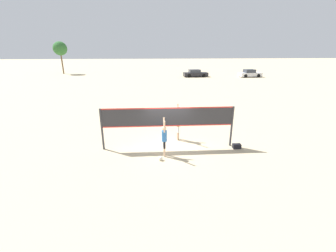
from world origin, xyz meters
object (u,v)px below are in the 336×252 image
(gear_bag, at_px, (237,146))
(player_blocker, at_px, (178,122))
(volleyball_net, at_px, (168,120))
(player_spiker, at_px, (164,137))
(parked_car_mid, at_px, (250,74))
(tree_left_cluster, at_px, (60,49))
(volleyball, at_px, (161,158))
(parked_car_near, at_px, (195,74))

(gear_bag, bearing_deg, player_blocker, 155.01)
(volleyball_net, bearing_deg, player_blocker, 57.70)
(player_blocker, height_order, gear_bag, player_blocker)
(player_spiker, height_order, gear_bag, player_spiker)
(parked_car_mid, height_order, tree_left_cluster, tree_left_cluster)
(volleyball_net, xyz_separation_m, player_spiker, (-0.27, -1.04, -0.60))
(gear_bag, xyz_separation_m, tree_left_cluster, (-23.91, 39.36, 5.01))
(player_spiker, bearing_deg, volleyball_net, -14.41)
(player_spiker, relative_size, parked_car_mid, 0.47)
(player_spiker, bearing_deg, volleyball, 156.62)
(gear_bag, relative_size, parked_car_mid, 0.10)
(player_blocker, bearing_deg, tree_left_cluster, -151.37)
(volleyball, xyz_separation_m, parked_car_mid, (18.40, 32.52, 0.53))
(tree_left_cluster, bearing_deg, player_blocker, -61.37)
(tree_left_cluster, bearing_deg, volleyball, -64.34)
(parked_car_near, bearing_deg, tree_left_cluster, 161.10)
(player_blocker, bearing_deg, volleyball, -24.13)
(player_spiker, xyz_separation_m, volleyball, (-0.22, -0.52, -0.98))
(volleyball_net, xyz_separation_m, parked_car_near, (7.47, 31.95, -1.07))
(parked_car_mid, bearing_deg, tree_left_cluster, 162.66)
(player_spiker, relative_size, player_blocker, 0.92)
(parked_car_mid, bearing_deg, volleyball_net, -125.44)
(parked_car_near, distance_m, parked_car_mid, 10.49)
(volleyball, distance_m, parked_car_mid, 37.37)
(gear_bag, bearing_deg, volleyball_net, 174.28)
(player_blocker, xyz_separation_m, tree_left_cluster, (-20.67, 37.85, 3.94))
(volleyball_net, bearing_deg, player_spiker, -104.41)
(volleyball_net, bearing_deg, parked_car_near, 76.85)
(volleyball_net, xyz_separation_m, player_blocker, (0.71, 1.12, -0.49))
(volleyball_net, xyz_separation_m, gear_bag, (3.96, -0.40, -1.56))
(player_blocker, bearing_deg, parked_car_mid, 150.04)
(player_spiker, relative_size, parked_car_near, 0.44)
(player_spiker, distance_m, volleyball, 1.13)
(volleyball_net, bearing_deg, gear_bag, -5.72)
(parked_car_mid, relative_size, tree_left_cluster, 0.67)
(parked_car_near, height_order, tree_left_cluster, tree_left_cluster)
(parked_car_mid, distance_m, tree_left_cluster, 38.96)
(gear_bag, bearing_deg, parked_car_near, 83.81)
(player_blocker, distance_m, parked_car_near, 31.57)
(player_spiker, height_order, player_blocker, player_blocker)
(volleyball_net, height_order, player_spiker, volleyball_net)
(player_spiker, bearing_deg, parked_car_mid, -29.59)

